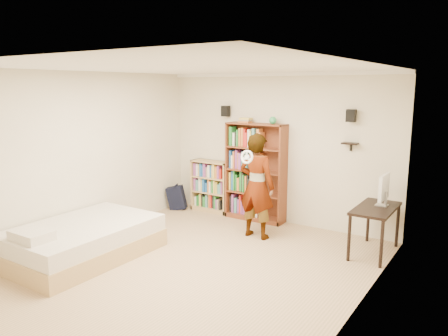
% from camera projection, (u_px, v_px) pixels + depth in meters
% --- Properties ---
extents(ground, '(4.50, 5.00, 0.01)m').
position_uv_depth(ground, '(195.00, 265.00, 6.10)').
color(ground, tan).
rests_on(ground, ground).
extents(room_shell, '(4.52, 5.02, 2.71)m').
position_uv_depth(room_shell, '(193.00, 140.00, 5.78)').
color(room_shell, silver).
rests_on(room_shell, ground).
extents(crown_molding, '(4.50, 5.00, 0.06)m').
position_uv_depth(crown_molding, '(192.00, 70.00, 5.61)').
color(crown_molding, white).
rests_on(crown_molding, room_shell).
extents(speaker_left, '(0.14, 0.12, 0.20)m').
position_uv_depth(speaker_left, '(226.00, 111.00, 8.27)').
color(speaker_left, black).
rests_on(speaker_left, room_shell).
extents(speaker_right, '(0.14, 0.12, 0.20)m').
position_uv_depth(speaker_right, '(351.00, 116.00, 6.97)').
color(speaker_right, black).
rests_on(speaker_right, room_shell).
extents(wall_shelf, '(0.25, 0.16, 0.02)m').
position_uv_depth(wall_shelf, '(350.00, 143.00, 7.07)').
color(wall_shelf, black).
rests_on(wall_shelf, room_shell).
extents(tall_bookshelf, '(1.14, 0.33, 1.81)m').
position_uv_depth(tall_bookshelf, '(256.00, 172.00, 8.04)').
color(tall_bookshelf, brown).
rests_on(tall_bookshelf, ground).
extents(low_bookshelf, '(0.81, 0.30, 1.01)m').
position_uv_depth(low_bookshelf, '(211.00, 186.00, 8.67)').
color(low_bookshelf, tan).
rests_on(low_bookshelf, ground).
extents(computer_desk, '(0.52, 1.05, 0.72)m').
position_uv_depth(computer_desk, '(374.00, 230.00, 6.47)').
color(computer_desk, black).
rests_on(computer_desk, ground).
extents(imac, '(0.14, 0.48, 0.48)m').
position_uv_depth(imac, '(383.00, 190.00, 6.44)').
color(imac, silver).
rests_on(imac, computer_desk).
extents(daybed, '(1.38, 2.12, 0.63)m').
position_uv_depth(daybed, '(83.00, 236.00, 6.35)').
color(daybed, beige).
rests_on(daybed, ground).
extents(person, '(0.65, 0.44, 1.73)m').
position_uv_depth(person, '(257.00, 186.00, 7.10)').
color(person, black).
rests_on(person, ground).
extents(wii_wheel, '(0.22, 0.08, 0.22)m').
position_uv_depth(wii_wheel, '(247.00, 157.00, 6.74)').
color(wii_wheel, silver).
rests_on(wii_wheel, person).
extents(navy_bag, '(0.43, 0.36, 0.49)m').
position_uv_depth(navy_bag, '(177.00, 197.00, 8.84)').
color(navy_bag, black).
rests_on(navy_bag, ground).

